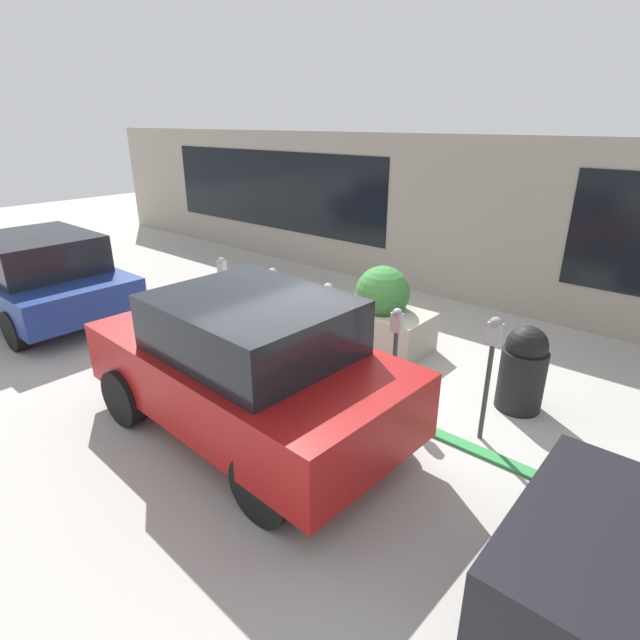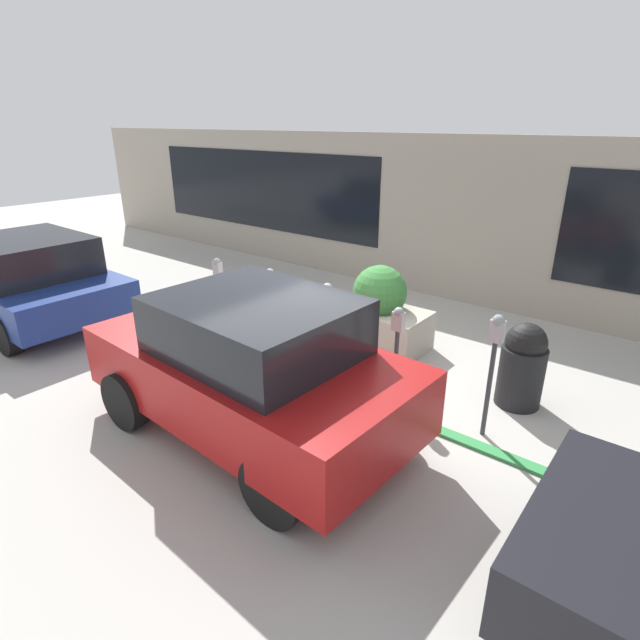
% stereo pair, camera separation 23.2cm
% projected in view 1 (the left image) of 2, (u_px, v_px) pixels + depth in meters
% --- Properties ---
extents(ground_plane, '(40.00, 40.00, 0.00)m').
position_uv_depth(ground_plane, '(316.00, 380.00, 7.13)').
color(ground_plane, '#ADAAA3').
extents(curb_strip, '(24.50, 0.16, 0.04)m').
position_uv_depth(curb_strip, '(313.00, 380.00, 7.07)').
color(curb_strip, '#338C47').
rests_on(curb_strip, ground_plane).
extents(building_facade, '(24.50, 0.17, 3.22)m').
position_uv_depth(building_facade, '(469.00, 222.00, 9.66)').
color(building_facade, '#9E9384').
rests_on(building_facade, ground_plane).
extents(parking_meter_nearest, '(0.16, 0.13, 1.52)m').
position_uv_depth(parking_meter_nearest, '(491.00, 354.00, 5.44)').
color(parking_meter_nearest, '#38383D').
rests_on(parking_meter_nearest, ground_plane).
extents(parking_meter_second, '(0.15, 0.13, 1.30)m').
position_uv_depth(parking_meter_second, '(396.00, 338.00, 6.28)').
color(parking_meter_second, '#38383D').
rests_on(parking_meter_second, ground_plane).
extents(parking_meter_middle, '(0.16, 0.14, 1.36)m').
position_uv_depth(parking_meter_middle, '(328.00, 307.00, 7.00)').
color(parking_meter_middle, '#38383D').
rests_on(parking_meter_middle, ground_plane).
extents(parking_meter_fourth, '(0.14, 0.12, 1.38)m').
position_uv_depth(parking_meter_fourth, '(273.00, 294.00, 7.68)').
color(parking_meter_fourth, '#38383D').
rests_on(parking_meter_fourth, ground_plane).
extents(parking_meter_farthest, '(0.15, 0.13, 1.34)m').
position_uv_depth(parking_meter_farthest, '(223.00, 280.00, 8.40)').
color(parking_meter_farthest, '#38383D').
rests_on(parking_meter_farthest, ground_plane).
extents(planter_box, '(1.58, 0.91, 1.35)m').
position_uv_depth(planter_box, '(381.00, 314.00, 7.99)').
color(planter_box, '#B2A899').
rests_on(planter_box, ground_plane).
extents(parked_car_middle, '(4.01, 2.06, 1.70)m').
position_uv_depth(parked_car_middle, '(247.00, 364.00, 5.66)').
color(parked_car_middle, maroon).
rests_on(parked_car_middle, ground_plane).
extents(parked_car_rear, '(4.05, 2.08, 1.56)m').
position_uv_depth(parked_car_rear, '(39.00, 275.00, 9.17)').
color(parked_car_rear, navy).
rests_on(parked_car_rear, ground_plane).
extents(trash_bin, '(0.57, 0.57, 1.13)m').
position_uv_depth(trash_bin, '(523.00, 368.00, 6.24)').
color(trash_bin, black).
rests_on(trash_bin, ground_plane).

